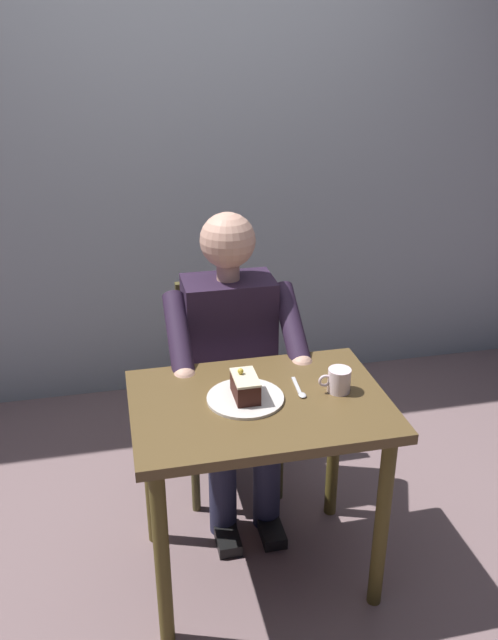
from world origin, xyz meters
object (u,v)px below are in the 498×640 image
(chair, at_px, (226,375))
(dessert_spoon, at_px, (300,391))
(cake_slice, at_px, (245,387))
(coffee_cup, at_px, (339,380))
(seated_person, at_px, (233,361))
(dining_table, at_px, (259,430))

(chair, xyz_separation_m, dessert_spoon, (-0.15, 0.61, 0.26))
(dessert_spoon, bearing_deg, cake_slice, 2.85)
(chair, bearing_deg, coffee_cup, 113.49)
(seated_person, relative_size, cake_slice, 9.10)
(chair, bearing_deg, dining_table, 90.00)
(cake_slice, height_order, coffee_cup, cake_slice)
(chair, relative_size, seated_person, 0.72)
(dessert_spoon, bearing_deg, seated_person, -71.55)
(dining_table, xyz_separation_m, chair, (0.00, -0.63, -0.13))
(coffee_cup, relative_size, dessert_spoon, 0.79)
(dining_table, bearing_deg, chair, -90.00)
(dining_table, xyz_separation_m, cake_slice, (0.05, -0.01, 0.17))
(dessert_spoon, bearing_deg, chair, -76.50)
(seated_person, bearing_deg, coffee_cup, 120.76)
(dessert_spoon, bearing_deg, coffee_cup, 169.21)
(dining_table, relative_size, chair, 0.96)
(chair, height_order, seated_person, seated_person)
(chair, bearing_deg, dessert_spoon, 103.50)
(dining_table, height_order, chair, chair)
(dining_table, xyz_separation_m, coffee_cup, (-0.28, 0.00, 0.16))
(chair, distance_m, dessert_spoon, 0.68)
(dining_table, height_order, dessert_spoon, dessert_spoon)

